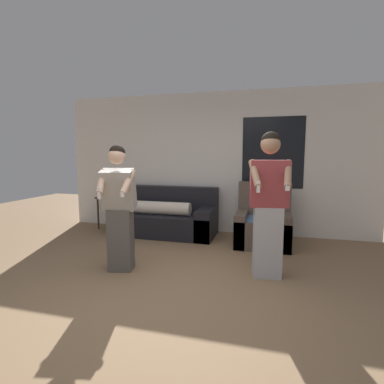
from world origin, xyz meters
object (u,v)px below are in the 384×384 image
at_px(side_table, 110,201).
at_px(person_left, 119,208).
at_px(armchair, 263,225).
at_px(couch, 166,218).
at_px(person_right, 269,204).

distance_m(side_table, person_left, 2.47).
xyz_separation_m(side_table, person_left, (1.34, -2.06, 0.28)).
xyz_separation_m(armchair, side_table, (-3.11, 0.39, 0.22)).
xyz_separation_m(couch, side_table, (-1.28, 0.18, 0.24)).
bearing_deg(person_right, armchair, 93.81).
height_order(couch, armchair, armchair).
relative_size(person_left, person_right, 0.92).
height_order(couch, person_left, person_left).
relative_size(side_table, person_left, 0.50).
distance_m(couch, person_right, 2.55).
bearing_deg(side_table, person_left, -56.93).
distance_m(couch, armchair, 1.84).
bearing_deg(person_left, couch, 91.66).
bearing_deg(couch, person_right, -39.42).
bearing_deg(person_left, armchair, 43.27).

